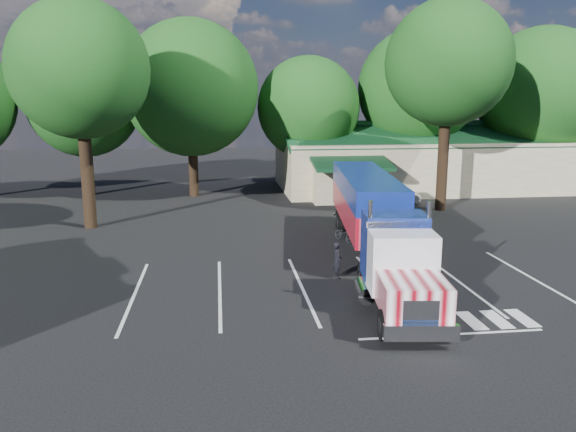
{
  "coord_description": "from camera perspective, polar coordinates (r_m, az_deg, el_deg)",
  "views": [
    {
      "loc": [
        -3.15,
        -26.67,
        7.21
      ],
      "look_at": [
        -0.03,
        -1.77,
        2.0
      ],
      "focal_mm": 35.0,
      "sensor_mm": 36.0,
      "label": 1
    }
  ],
  "objects": [
    {
      "name": "ground",
      "position": [
        27.8,
        -0.4,
        -3.3
      ],
      "size": [
        120.0,
        120.0,
        0.0
      ],
      "primitive_type": "plane",
      "color": "black",
      "rests_on": "ground"
    },
    {
      "name": "tree_near_right",
      "position": [
        38.16,
        15.97,
        14.67
      ],
      "size": [
        8.0,
        8.0,
        13.5
      ],
      "color": "black",
      "rests_on": "ground"
    },
    {
      "name": "bicycle",
      "position": [
        29.2,
        5.67,
        -1.82
      ],
      "size": [
        1.06,
        1.6,
        0.79
      ],
      "primitive_type": "imported",
      "rotation": [
        0.0,
        0.0,
        0.39
      ],
      "color": "black",
      "rests_on": "ground"
    },
    {
      "name": "silver_sedan",
      "position": [
        40.41,
        10.71,
        2.12
      ],
      "size": [
        3.91,
        2.45,
        1.22
      ],
      "primitive_type": "imported",
      "rotation": [
        0.0,
        0.0,
        1.23
      ],
      "color": "#B5B9BE",
      "rests_on": "ground"
    },
    {
      "name": "woman",
      "position": [
        23.12,
        5.0,
        -4.5
      ],
      "size": [
        0.44,
        0.6,
        1.53
      ],
      "primitive_type": "imported",
      "rotation": [
        0.0,
        0.0,
        1.7
      ],
      "color": "black",
      "rests_on": "ground"
    },
    {
      "name": "tree_row_d",
      "position": [
        44.75,
        2.08,
        10.92
      ],
      "size": [
        8.0,
        8.0,
        10.6
      ],
      "color": "black",
      "rests_on": "ground"
    },
    {
      "name": "tree_row_f",
      "position": [
        50.73,
        24.39,
        11.36
      ],
      "size": [
        10.4,
        10.4,
        13.0
      ],
      "color": "black",
      "rests_on": "ground"
    },
    {
      "name": "tree_row_e",
      "position": [
        47.51,
        13.04,
        12.49
      ],
      "size": [
        9.6,
        9.6,
        12.9
      ],
      "color": "black",
      "rests_on": "ground"
    },
    {
      "name": "tree_row_b",
      "position": [
        45.55,
        -20.02,
        10.94
      ],
      "size": [
        8.4,
        8.4,
        11.35
      ],
      "color": "black",
      "rests_on": "ground"
    },
    {
      "name": "tree_row_c",
      "position": [
        42.92,
        -9.86,
        12.66
      ],
      "size": [
        10.0,
        10.0,
        13.05
      ],
      "color": "black",
      "rests_on": "ground"
    },
    {
      "name": "semi_truck",
      "position": [
        25.93,
        8.56,
        0.35
      ],
      "size": [
        4.49,
        18.31,
        3.81
      ],
      "rotation": [
        0.0,
        0.0,
        -0.12
      ],
      "color": "black",
      "rests_on": "ground"
    },
    {
      "name": "tree_near_left",
      "position": [
        33.53,
        -20.42,
        13.75
      ],
      "size": [
        7.6,
        7.6,
        12.65
      ],
      "color": "black",
      "rests_on": "ground"
    },
    {
      "name": "event_hall",
      "position": [
        47.84,
        13.63,
        5.4
      ],
      "size": [
        24.2,
        14.12,
        5.55
      ],
      "color": "beige",
      "rests_on": "ground"
    }
  ]
}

